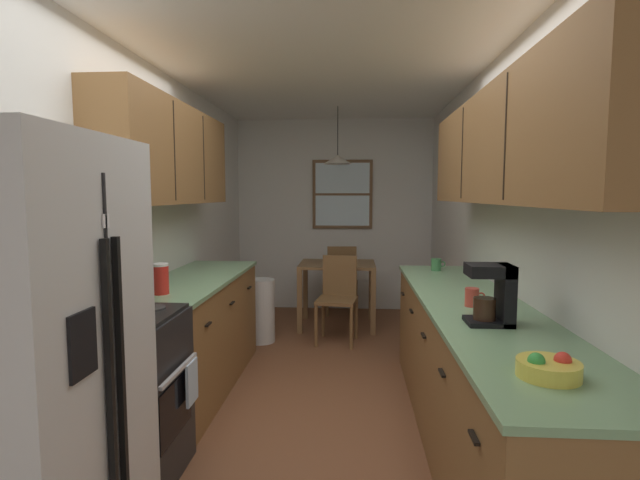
% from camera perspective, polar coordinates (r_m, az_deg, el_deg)
% --- Properties ---
extents(ground_plane, '(12.00, 12.00, 0.00)m').
position_cam_1_polar(ground_plane, '(4.14, 0.12, -16.55)').
color(ground_plane, brown).
extents(wall_left, '(0.10, 9.00, 2.55)m').
position_cam_1_polar(wall_left, '(4.17, -18.74, 1.35)').
color(wall_left, silver).
rests_on(wall_left, ground).
extents(wall_right, '(0.10, 9.00, 2.55)m').
position_cam_1_polar(wall_right, '(3.99, 19.84, 1.15)').
color(wall_right, silver).
rests_on(wall_right, ground).
extents(wall_back, '(4.40, 0.10, 2.55)m').
position_cam_1_polar(wall_back, '(6.49, 1.71, 2.99)').
color(wall_back, silver).
rests_on(wall_back, ground).
extents(ceiling_slab, '(4.40, 9.00, 0.08)m').
position_cam_1_polar(ceiling_slab, '(3.98, 0.13, 20.57)').
color(ceiling_slab, white).
extents(refrigerator, '(0.70, 0.81, 1.77)m').
position_cam_1_polar(refrigerator, '(2.15, -31.83, -13.40)').
color(refrigerator, silver).
rests_on(refrigerator, ground).
extents(stove_range, '(0.66, 0.63, 1.10)m').
position_cam_1_polar(stove_range, '(2.90, -23.00, -16.85)').
color(stove_range, black).
rests_on(stove_range, ground).
extents(microwave_over_range, '(0.39, 0.61, 0.31)m').
position_cam_1_polar(microwave_over_range, '(2.75, -26.01, 6.19)').
color(microwave_over_range, white).
extents(counter_left, '(0.64, 1.89, 0.90)m').
position_cam_1_polar(counter_left, '(4.01, -14.74, -10.67)').
color(counter_left, brown).
rests_on(counter_left, ground).
extents(upper_cabinets_left, '(0.33, 1.97, 0.74)m').
position_cam_1_polar(upper_cabinets_left, '(3.87, -17.48, 9.64)').
color(upper_cabinets_left, brown).
extents(counter_right, '(0.64, 3.08, 0.90)m').
position_cam_1_polar(counter_right, '(3.16, 17.94, -15.23)').
color(counter_right, brown).
rests_on(counter_right, ground).
extents(upper_cabinets_right, '(0.33, 2.76, 0.65)m').
position_cam_1_polar(upper_cabinets_right, '(2.96, 21.64, 10.35)').
color(upper_cabinets_right, brown).
extents(dining_table, '(0.87, 0.70, 0.75)m').
position_cam_1_polar(dining_table, '(5.62, 2.07, -4.12)').
color(dining_table, brown).
rests_on(dining_table, ground).
extents(dining_chair_near, '(0.45, 0.45, 0.90)m').
position_cam_1_polar(dining_chair_near, '(5.09, 2.15, -6.49)').
color(dining_chair_near, brown).
rests_on(dining_chair_near, ground).
extents(dining_chair_far, '(0.44, 0.44, 0.90)m').
position_cam_1_polar(dining_chair_far, '(6.19, 2.54, -4.35)').
color(dining_chair_far, brown).
rests_on(dining_chair_far, ground).
extents(pendant_light, '(0.33, 0.33, 0.65)m').
position_cam_1_polar(pendant_light, '(5.55, 2.12, 9.58)').
color(pendant_light, black).
extents(back_window, '(0.80, 0.05, 0.91)m').
position_cam_1_polar(back_window, '(6.41, 2.69, 5.45)').
color(back_window, brown).
extents(trash_bin, '(0.28, 0.28, 0.67)m').
position_cam_1_polar(trash_bin, '(5.12, -6.99, -8.36)').
color(trash_bin, silver).
rests_on(trash_bin, ground).
extents(storage_canister, '(0.11, 0.11, 0.20)m').
position_cam_1_polar(storage_canister, '(3.31, -18.49, -4.40)').
color(storage_canister, red).
rests_on(storage_canister, counter_left).
extents(dish_towel, '(0.02, 0.16, 0.24)m').
position_cam_1_polar(dish_towel, '(2.89, -15.02, -16.05)').
color(dish_towel, silver).
extents(coffee_maker, '(0.22, 0.18, 0.30)m').
position_cam_1_polar(coffee_maker, '(2.56, 20.14, -5.95)').
color(coffee_maker, black).
rests_on(coffee_maker, counter_right).
extents(mug_by_coffeemaker, '(0.12, 0.08, 0.10)m').
position_cam_1_polar(mug_by_coffeemaker, '(4.23, 13.70, -2.87)').
color(mug_by_coffeemaker, '#3F7F4C').
rests_on(mug_by_coffeemaker, counter_right).
extents(mug_spare, '(0.12, 0.08, 0.11)m').
position_cam_1_polar(mug_spare, '(2.94, 17.68, -6.51)').
color(mug_spare, '#BF3F33').
rests_on(mug_spare, counter_right).
extents(fruit_bowl, '(0.22, 0.22, 0.09)m').
position_cam_1_polar(fruit_bowl, '(1.94, 25.58, -13.53)').
color(fruit_bowl, '#E5D14C').
rests_on(fruit_bowl, counter_right).
extents(table_serving_bowl, '(0.21, 0.21, 0.06)m').
position_cam_1_polar(table_serving_bowl, '(5.57, 2.51, -2.49)').
color(table_serving_bowl, silver).
rests_on(table_serving_bowl, dining_table).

